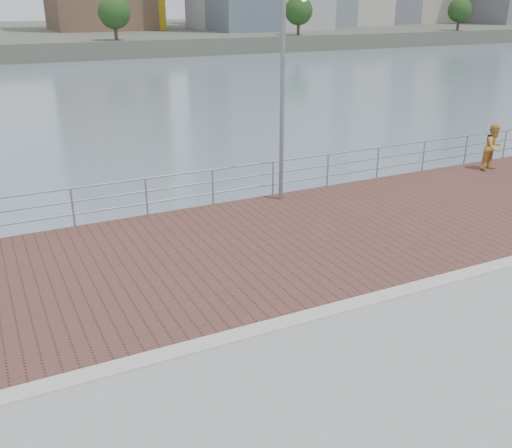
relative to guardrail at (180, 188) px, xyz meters
name	(u,v)px	position (x,y,z in m)	size (l,w,h in m)	color
water	(299,403)	(0.00, -7.00, -2.69)	(400.00, 400.00, 0.00)	slate
brick_lane	(227,251)	(0.00, -3.40, -0.68)	(40.00, 6.80, 0.02)	brown
curb	(302,318)	(0.00, -7.00, -0.66)	(40.00, 0.40, 0.06)	#B7B5AD
guardrail	(180,188)	(0.00, 0.00, 0.00)	(39.06, 0.06, 1.13)	#8C9EA8
street_lamp	(292,45)	(3.09, -0.98, 3.96)	(0.48, 1.39, 6.55)	gray
bystander	(493,147)	(11.58, -0.99, 0.16)	(0.81, 0.63, 1.67)	gold
shoreline_trees	(35,13)	(4.45, 70.00, 3.63)	(144.40, 5.04, 6.71)	#473323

